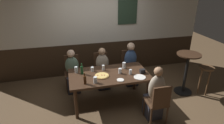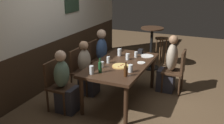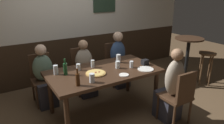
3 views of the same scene
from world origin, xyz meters
The scene contains 26 objects.
ground_plane centered at (0.00, 0.00, 0.00)m, with size 12.00×12.00×0.00m, color brown.
wall_back centered at (0.01, 1.65, 1.30)m, with size 6.40×0.13×2.60m.
dining_table centered at (0.00, 0.00, 0.66)m, with size 1.75×0.96×0.74m.
chair_right_near centered at (0.77, -0.89, 0.50)m, with size 0.40×0.40×0.88m.
chair_right_far centered at (0.77, 0.89, 0.50)m, with size 0.40×0.40×0.88m.
chair_left_far centered at (-0.77, 0.89, 0.50)m, with size 0.40×0.40×0.88m.
chair_mid_far centered at (0.00, 0.89, 0.50)m, with size 0.40×0.40×0.88m.
person_right_near centered at (0.77, -0.73, 0.49)m, with size 0.34×0.37×1.17m.
person_right_far centered at (0.77, 0.73, 0.49)m, with size 0.34×0.37×1.16m.
person_left_far centered at (-0.77, 0.73, 0.46)m, with size 0.34×0.37×1.10m.
person_mid_far centered at (0.00, 0.73, 0.45)m, with size 0.34×0.37×1.08m.
pizza centered at (-0.17, -0.06, 0.75)m, with size 0.31×0.31×0.03m.
beer_glass_half centered at (0.41, 0.20, 0.80)m, with size 0.08×0.08×0.14m.
highball_clear centered at (-0.33, 0.23, 0.78)m, with size 0.07×0.07×0.10m.
pint_glass_stout centered at (-0.35, -0.31, 0.80)m, with size 0.08×0.08×0.13m.
tumbler_short centered at (-0.08, 0.22, 0.80)m, with size 0.06×0.06×0.12m.
pint_glass_pale centered at (0.45, -0.13, 0.79)m, with size 0.06×0.06×0.11m.
pint_glass_amber centered at (-0.69, 0.24, 0.80)m, with size 0.07×0.07×0.14m.
beer_glass_tall centered at (0.25, -0.03, 0.79)m, with size 0.07×0.07×0.12m.
beer_bottle_green centered at (-0.58, 0.15, 0.84)m, with size 0.06×0.06×0.25m.
beer_bottle_brown centered at (-0.56, -0.30, 0.83)m, with size 0.06×0.06×0.24m.
plate_white_large centered at (0.60, -0.31, 0.75)m, with size 0.26×0.26×0.01m, color white.
plate_white_small centered at (0.17, -0.33, 0.75)m, with size 0.15×0.15×0.01m, color white.
condiment_caddy centered at (0.74, -0.13, 0.79)m, with size 0.11×0.09×0.09m, color black.
side_bar_table centered at (1.94, -0.04, 0.62)m, with size 0.56×0.56×1.05m.
bar_stool centered at (2.39, -0.19, 0.56)m, with size 0.34×0.34×0.72m.
Camera 3 is at (-1.49, -2.72, 1.97)m, focal length 33.45 mm.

